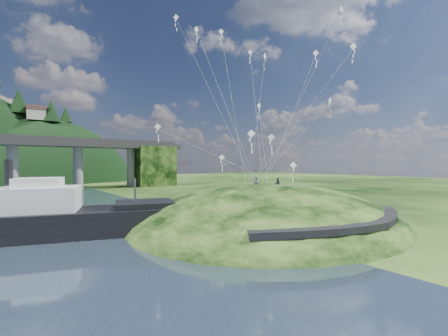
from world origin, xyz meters
TOP-DOWN VIEW (x-y plane):
  - ground at (0.00, 0.00)m, footprint 320.00×320.00m
  - grass_hill at (8.00, 2.00)m, footprint 36.00×32.00m
  - footpath at (7.46, -9.74)m, footprint 22.29×5.84m
  - work_barge at (-13.17, 10.17)m, footprint 23.70×13.03m
  - wooden_dock at (-9.25, 7.09)m, footprint 13.38×7.02m
  - kite_flyers at (8.04, 2.14)m, footprint 2.84×2.57m
  - kite_swarm at (7.79, 2.79)m, footprint 18.68×16.68m

SIDE VIEW (x-z plane):
  - grass_hill at x=8.00m, z-range -8.00..5.00m
  - ground at x=0.00m, z-range 0.00..0.00m
  - wooden_dock at x=-9.25m, z-range -0.06..0.91m
  - work_barge at x=-13.17m, z-range -2.00..6.01m
  - footpath at x=7.46m, z-range 1.67..2.50m
  - kite_flyers at x=8.04m, z-range 4.91..6.78m
  - kite_swarm at x=7.79m, z-range 6.08..27.97m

